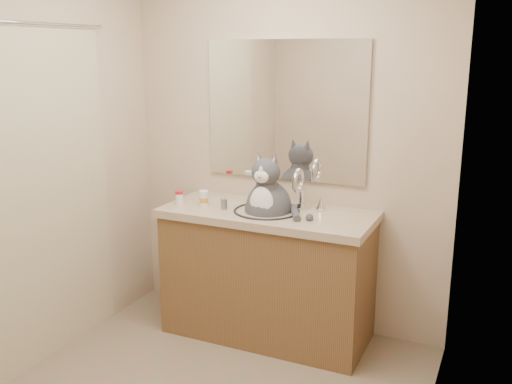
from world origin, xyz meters
TOP-DOWN VIEW (x-y plane):
  - room at (0.00, 0.00)m, footprint 2.22×2.52m
  - vanity at (0.00, 0.96)m, footprint 1.34×0.59m
  - mirror at (0.00, 1.24)m, footprint 1.10×0.02m
  - shower_curtain at (-1.05, 0.10)m, footprint 0.02×1.30m
  - cat at (0.01, 0.95)m, footprint 0.42×0.33m
  - pill_bottle_redcap at (-0.59, 0.87)m, footprint 0.06×0.06m
  - pill_bottle_orange at (-0.42, 0.89)m, footprint 0.07×0.07m
  - grey_canister at (-0.26, 0.88)m, footprint 0.05×0.05m

SIDE VIEW (x-z plane):
  - vanity at x=0.00m, z-range -0.12..1.00m
  - cat at x=0.01m, z-range 0.59..1.17m
  - grey_canister at x=-0.26m, z-range 0.85..0.92m
  - pill_bottle_redcap at x=-0.59m, z-range 0.85..0.94m
  - pill_bottle_orange at x=-0.42m, z-range 0.85..0.95m
  - shower_curtain at x=-1.05m, z-range 0.06..2.00m
  - room at x=0.00m, z-range -0.01..2.41m
  - mirror at x=0.00m, z-range 1.00..1.90m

